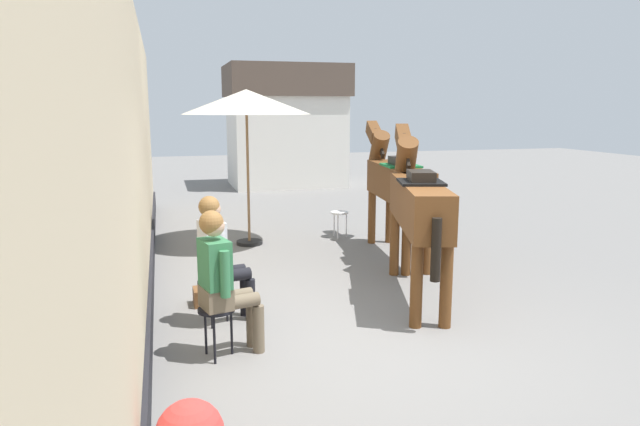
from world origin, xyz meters
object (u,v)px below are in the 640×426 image
at_px(saddled_horse_near, 417,202).
at_px(satchel_bag, 199,297).
at_px(seated_visitor_far, 219,253).
at_px(spare_stool_white, 340,215).
at_px(cafe_parasol, 246,103).
at_px(saddled_horse_far, 396,182).
at_px(seated_visitor_near, 222,276).

bearing_deg(saddled_horse_near, satchel_bag, 173.48).
height_order(seated_visitor_far, spare_stool_white, seated_visitor_far).
relative_size(seated_visitor_far, saddled_horse_near, 0.48).
distance_m(saddled_horse_near, cafe_parasol, 3.76).
relative_size(saddled_horse_near, saddled_horse_far, 0.97).
distance_m(seated_visitor_near, saddled_horse_far, 4.30).
height_order(saddled_horse_near, saddled_horse_far, same).
distance_m(saddled_horse_near, satchel_bag, 2.83).
bearing_deg(satchel_bag, cafe_parasol, -20.82).
xyz_separation_m(seated_visitor_near, satchel_bag, (-0.14, 1.49, -0.68)).
bearing_deg(seated_visitor_far, spare_stool_white, 55.68).
relative_size(saddled_horse_far, spare_stool_white, 6.50).
distance_m(saddled_horse_near, saddled_horse_far, 1.94).
relative_size(seated_visitor_near, cafe_parasol, 0.54).
bearing_deg(satchel_bag, seated_visitor_far, -164.35).
distance_m(seated_visitor_far, satchel_bag, 0.94).
distance_m(spare_stool_white, satchel_bag, 4.04).
height_order(cafe_parasol, spare_stool_white, cafe_parasol).
bearing_deg(seated_visitor_far, cafe_parasol, 76.49).
bearing_deg(satchel_bag, spare_stool_white, -42.73).
relative_size(saddled_horse_far, cafe_parasol, 1.16).
xyz_separation_m(seated_visitor_far, satchel_bag, (-0.19, 0.63, -0.68)).
distance_m(cafe_parasol, satchel_bag, 3.82).
relative_size(seated_visitor_far, saddled_horse_far, 0.46).
distance_m(cafe_parasol, spare_stool_white, 2.56).
distance_m(saddled_horse_far, spare_stool_white, 1.69).
height_order(saddled_horse_far, spare_stool_white, saddled_horse_far).
height_order(saddled_horse_far, cafe_parasol, cafe_parasol).
bearing_deg(spare_stool_white, seated_visitor_far, -124.32).
height_order(saddled_horse_near, spare_stool_white, saddled_horse_near).
xyz_separation_m(seated_visitor_near, spare_stool_white, (2.54, 4.50, -0.38)).
bearing_deg(spare_stool_white, saddled_horse_near, -91.07).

